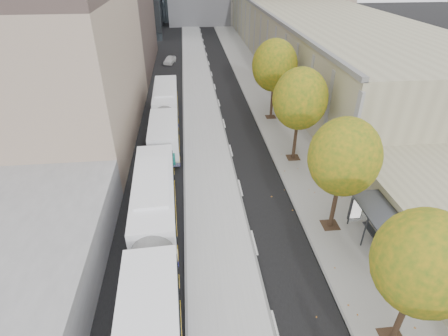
{
  "coord_description": "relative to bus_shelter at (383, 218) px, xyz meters",
  "views": [
    {
      "loc": [
        -5.22,
        -3.82,
        15.39
      ],
      "look_at": [
        -3.03,
        16.98,
        2.5
      ],
      "focal_mm": 28.0,
      "sensor_mm": 36.0,
      "label": 1
    }
  ],
  "objects": [
    {
      "name": "tree_e",
      "position": [
        -2.09,
        20.04,
        3.5
      ],
      "size": [
        4.6,
        4.6,
        7.92
      ],
      "color": "black",
      "rests_on": "sidewalk"
    },
    {
      "name": "bus_near",
      "position": [
        -13.34,
        0.15,
        -0.56
      ],
      "size": [
        3.35,
        17.94,
        2.98
      ],
      "rotation": [
        0.0,
        0.0,
        0.04
      ],
      "color": "white",
      "rests_on": "ground"
    },
    {
      "name": "sidewalk",
      "position": [
        -1.56,
        24.04,
        -2.15
      ],
      "size": [
        4.75,
        150.0,
        0.08
      ],
      "primitive_type": "cube",
      "color": "gray",
      "rests_on": "ground"
    },
    {
      "name": "tree_d",
      "position": [
        -2.09,
        11.04,
        3.28
      ],
      "size": [
        4.4,
        4.4,
        7.6
      ],
      "color": "black",
      "rests_on": "sidewalk"
    },
    {
      "name": "bus_far",
      "position": [
        -13.38,
        18.69,
        -0.62
      ],
      "size": [
        2.89,
        17.27,
        2.87
      ],
      "rotation": [
        0.0,
        0.0,
        0.02
      ],
      "color": "white",
      "rests_on": "ground"
    },
    {
      "name": "distant_car",
      "position": [
        -13.7,
        43.46,
        -1.59
      ],
      "size": [
        2.27,
        3.76,
        1.2
      ],
      "primitive_type": "imported",
      "rotation": [
        0.0,
        0.0,
        -0.26
      ],
      "color": "silver",
      "rests_on": "ground"
    },
    {
      "name": "building_tan",
      "position": [
        9.81,
        53.04,
        1.81
      ],
      "size": [
        18.0,
        92.0,
        8.0
      ],
      "primitive_type": "cube",
      "color": "gray",
      "rests_on": "ground"
    },
    {
      "name": "bus_platform",
      "position": [
        -9.56,
        24.04,
        -2.11
      ],
      "size": [
        4.25,
        150.0,
        0.15
      ],
      "primitive_type": "cube",
      "color": "#ACACAC",
      "rests_on": "ground"
    },
    {
      "name": "tree_b",
      "position": [
        -2.09,
        -5.96,
        2.85
      ],
      "size": [
        4.0,
        4.0,
        6.97
      ],
      "color": "black",
      "rests_on": "sidewalk"
    },
    {
      "name": "tree_c",
      "position": [
        -2.09,
        2.04,
        3.06
      ],
      "size": [
        4.2,
        4.2,
        7.28
      ],
      "color": "black",
      "rests_on": "sidewalk"
    },
    {
      "name": "bus_shelter",
      "position": [
        0.0,
        0.0,
        0.0
      ],
      "size": [
        1.9,
        4.4,
        2.53
      ],
      "color": "#383A3F",
      "rests_on": "sidewalk"
    }
  ]
}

